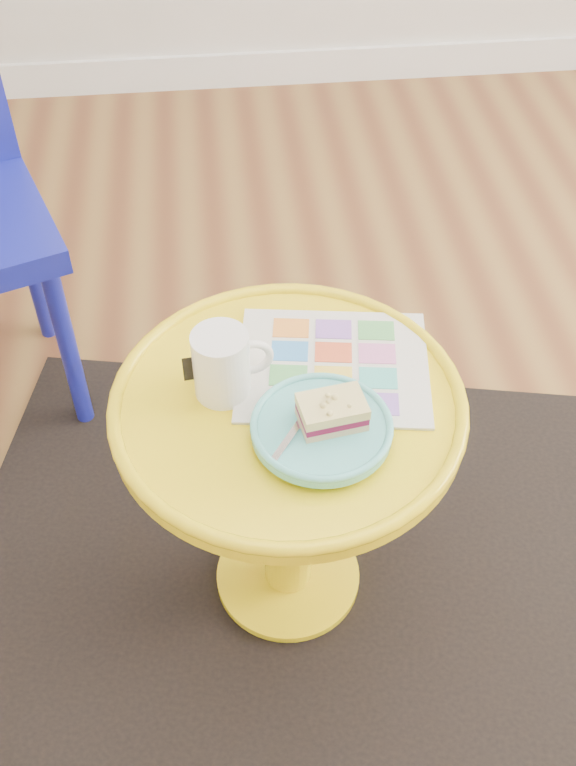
{
  "coord_description": "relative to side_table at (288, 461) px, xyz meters",
  "views": [
    {
      "loc": [
        -0.42,
        -0.9,
        1.47
      ],
      "look_at": [
        -0.33,
        -0.03,
        0.56
      ],
      "focal_mm": 40.0,
      "sensor_mm": 36.0,
      "label": 1
    }
  ],
  "objects": [
    {
      "name": "plate",
      "position": [
        0.04,
        -0.08,
        0.16
      ],
      "size": [
        0.21,
        0.21,
        0.02
      ],
      "color": "#5BC1BF",
      "rests_on": "newspaper"
    },
    {
      "name": "rug",
      "position": [
        -0.0,
        0.0,
        -0.37
      ],
      "size": [
        1.5,
        1.35,
        0.01
      ],
      "primitive_type": "cube",
      "rotation": [
        0.0,
        0.0,
        -0.21
      ],
      "color": "black",
      "rests_on": "ground"
    },
    {
      "name": "newspaper",
      "position": [
        0.08,
        0.07,
        0.15
      ],
      "size": [
        0.33,
        0.3,
        0.01
      ],
      "primitive_type": "cube",
      "rotation": [
        0.0,
        0.0,
        -0.15
      ],
      "color": "silver",
      "rests_on": "side_table"
    },
    {
      "name": "mug",
      "position": [
        -0.09,
        0.03,
        0.21
      ],
      "size": [
        0.12,
        0.09,
        0.11
      ],
      "rotation": [
        0.0,
        0.0,
        0.09
      ],
      "color": "white",
      "rests_on": "side_table"
    },
    {
      "name": "room_walls",
      "position": [
        -0.66,
        1.03,
        -0.31
      ],
      "size": [
        4.0,
        4.0,
        4.0
      ],
      "color": "silver",
      "rests_on": "ground"
    },
    {
      "name": "floor",
      "position": [
        0.33,
        0.03,
        -0.37
      ],
      "size": [
        4.0,
        4.0,
        0.0
      ],
      "primitive_type": "plane",
      "color": "brown",
      "rests_on": "ground"
    },
    {
      "name": "side_table",
      "position": [
        0.0,
        0.0,
        0.0
      ],
      "size": [
        0.54,
        0.54,
        0.52
      ],
      "color": "yellow",
      "rests_on": "ground"
    },
    {
      "name": "cake_slice",
      "position": [
        0.06,
        -0.07,
        0.19
      ],
      "size": [
        0.1,
        0.08,
        0.04
      ],
      "rotation": [
        0.0,
        0.0,
        0.16
      ],
      "color": "#D3BC8C",
      "rests_on": "plate"
    },
    {
      "name": "fork",
      "position": [
        0.01,
        -0.08,
        0.18
      ],
      "size": [
        0.09,
        0.13,
        0.0
      ],
      "rotation": [
        0.0,
        0.0,
        -0.6
      ],
      "color": "silver",
      "rests_on": "plate"
    }
  ]
}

